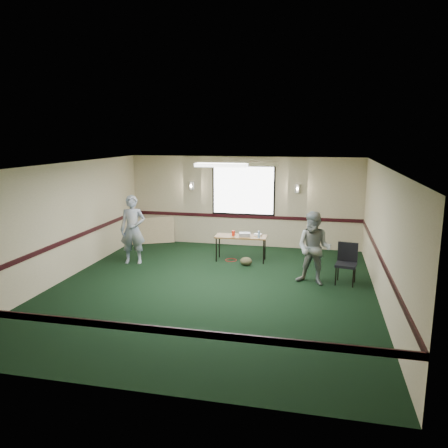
% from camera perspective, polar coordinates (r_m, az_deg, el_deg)
% --- Properties ---
extents(ground, '(8.00, 8.00, 0.00)m').
position_cam_1_polar(ground, '(9.68, -1.68, -8.49)').
color(ground, black).
rests_on(ground, ground).
extents(room_shell, '(8.00, 8.02, 8.00)m').
position_cam_1_polar(room_shell, '(11.30, 0.91, 2.70)').
color(room_shell, '#BEAD89').
rests_on(room_shell, ground).
extents(folding_table, '(1.38, 0.59, 0.68)m').
position_cam_1_polar(folding_table, '(11.64, 2.23, -1.80)').
color(folding_table, brown).
rests_on(folding_table, ground).
extents(projector, '(0.31, 0.27, 0.10)m').
position_cam_1_polar(projector, '(11.58, 2.73, -1.37)').
color(projector, gray).
rests_on(projector, folding_table).
extents(game_console, '(0.20, 0.17, 0.05)m').
position_cam_1_polar(game_console, '(11.71, 4.44, -1.37)').
color(game_console, white).
rests_on(game_console, folding_table).
extents(red_cup, '(0.09, 0.09, 0.13)m').
position_cam_1_polar(red_cup, '(11.64, 1.22, -1.20)').
color(red_cup, red).
rests_on(red_cup, folding_table).
extents(water_bottle, '(0.06, 0.06, 0.19)m').
position_cam_1_polar(water_bottle, '(11.39, 4.57, -1.38)').
color(water_bottle, '#7EA5CF').
rests_on(water_bottle, folding_table).
extents(duffel_bag, '(0.33, 0.26, 0.22)m').
position_cam_1_polar(duffel_bag, '(11.34, 2.90, -4.89)').
color(duffel_bag, '#49412A').
rests_on(duffel_bag, ground).
extents(cable_coil, '(0.34, 0.34, 0.02)m').
position_cam_1_polar(cable_coil, '(11.81, 0.91, -4.73)').
color(cable_coil, red).
rests_on(cable_coil, ground).
extents(folded_table, '(1.51, 0.90, 0.80)m').
position_cam_1_polar(folded_table, '(13.75, -9.79, -0.87)').
color(folded_table, tan).
rests_on(folded_table, ground).
extents(conference_chair, '(0.52, 0.54, 0.92)m').
position_cam_1_polar(conference_chair, '(10.31, 15.73, -4.54)').
color(conference_chair, black).
rests_on(conference_chair, ground).
extents(person_left, '(0.72, 0.54, 1.80)m').
position_cam_1_polar(person_left, '(11.62, -11.83, -0.72)').
color(person_left, '#47639C').
rests_on(person_left, ground).
extents(person_right, '(0.95, 0.83, 1.66)m').
position_cam_1_polar(person_right, '(9.97, 11.67, -3.14)').
color(person_right, '#6E8FAB').
rests_on(person_right, ground).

